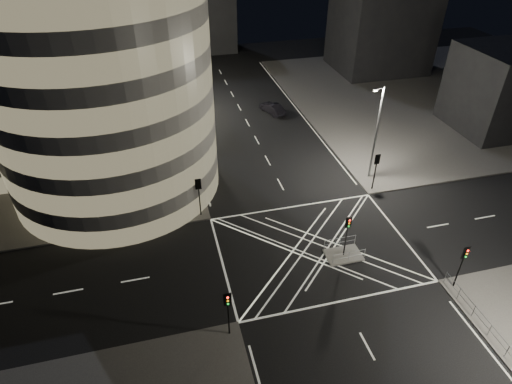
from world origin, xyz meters
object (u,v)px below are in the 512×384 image
object	(u,v)px
traffic_signal_fl	(199,190)
traffic_signal_island	(347,229)
traffic_signal_nl	(228,306)
street_lamp_left_far	(167,75)
sedan	(272,108)
central_island	(343,255)
traffic_signal_nr	(463,260)
traffic_signal_fr	(376,165)
street_lamp_left_near	(182,139)
street_lamp_right_far	(376,131)

from	to	relation	value
traffic_signal_fl	traffic_signal_island	distance (m)	13.62
traffic_signal_nl	traffic_signal_fl	bearing A→B (deg)	90.00
street_lamp_left_far	sedan	xyz separation A→B (m)	(13.45, -2.89, -4.83)
traffic_signal_nl	central_island	bearing A→B (deg)	26.14
traffic_signal_nr	sedan	xyz separation A→B (m)	(-4.79, 33.91, -2.21)
traffic_signal_fr	sedan	distance (m)	20.98
traffic_signal_fl	street_lamp_left_near	world-z (taller)	street_lamp_left_near
traffic_signal_island	street_lamp_left_far	bearing A→B (deg)	109.95
traffic_signal_island	street_lamp_right_far	bearing A→B (deg)	54.70
traffic_signal_fl	traffic_signal_nr	distance (m)	22.24
traffic_signal_island	traffic_signal_nl	bearing A→B (deg)	-153.86
street_lamp_left_far	street_lamp_right_far	xyz separation A→B (m)	(18.87, -21.00, 0.00)
street_lamp_left_near	street_lamp_right_far	world-z (taller)	same
street_lamp_left_far	traffic_signal_nl	bearing A→B (deg)	-89.01
traffic_signal_nl	street_lamp_right_far	distance (m)	24.27
central_island	traffic_signal_island	xyz separation A→B (m)	(0.00, 0.00, 2.84)
traffic_signal_nr	traffic_signal_island	size ratio (longest dim) A/B	1.00
traffic_signal_fl	street_lamp_left_near	xyz separation A→B (m)	(-0.64, 5.20, 2.63)
traffic_signal_island	street_lamp_left_near	bearing A→B (deg)	130.27
street_lamp_left_near	traffic_signal_nl	bearing A→B (deg)	-88.06
traffic_signal_fl	street_lamp_left_far	world-z (taller)	street_lamp_left_far
street_lamp_left_far	traffic_signal_fl	bearing A→B (deg)	-88.43
street_lamp_left_far	street_lamp_left_near	bearing A→B (deg)	-90.00
traffic_signal_fl	street_lamp_left_near	bearing A→B (deg)	96.97
central_island	street_lamp_right_far	bearing A→B (deg)	54.70
traffic_signal_fl	central_island	bearing A→B (deg)	-37.54
central_island	traffic_signal_fr	distance (m)	11.10
traffic_signal_nr	street_lamp_right_far	bearing A→B (deg)	87.70
traffic_signal_nl	street_lamp_left_near	xyz separation A→B (m)	(-0.64, 18.80, 2.63)
street_lamp_left_near	street_lamp_right_far	size ratio (longest dim) A/B	1.00
traffic_signal_nr	street_lamp_left_far	bearing A→B (deg)	116.36
traffic_signal_fr	sedan	size ratio (longest dim) A/B	0.93
traffic_signal_fl	traffic_signal_nl	size ratio (longest dim) A/B	1.00
street_lamp_right_far	traffic_signal_nr	bearing A→B (deg)	-92.30
traffic_signal_nr	central_island	bearing A→B (deg)	142.07
central_island	sedan	xyz separation A→B (m)	(2.01, 28.61, 0.63)
traffic_signal_fr	traffic_signal_fl	bearing A→B (deg)	180.00
traffic_signal_fl	street_lamp_left_far	bearing A→B (deg)	91.57
traffic_signal_fr	street_lamp_right_far	bearing A→B (deg)	73.89
traffic_signal_fr	traffic_signal_island	distance (m)	10.73
central_island	street_lamp_right_far	world-z (taller)	street_lamp_right_far
central_island	street_lamp_left_far	size ratio (longest dim) A/B	0.30
traffic_signal_island	street_lamp_left_near	world-z (taller)	street_lamp_left_near
central_island	traffic_signal_nr	distance (m)	9.08
traffic_signal_fr	street_lamp_left_far	size ratio (longest dim) A/B	0.40
traffic_signal_nl	street_lamp_left_far	distance (m)	36.90
traffic_signal_island	sedan	bearing A→B (deg)	85.97
traffic_signal_fl	street_lamp_right_far	world-z (taller)	street_lamp_right_far
traffic_signal_nl	traffic_signal_nr	size ratio (longest dim) A/B	1.00
sedan	central_island	bearing A→B (deg)	66.18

